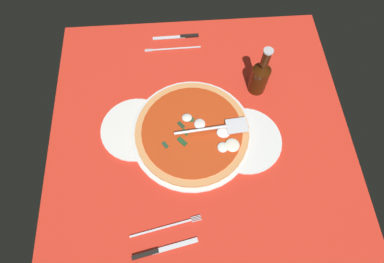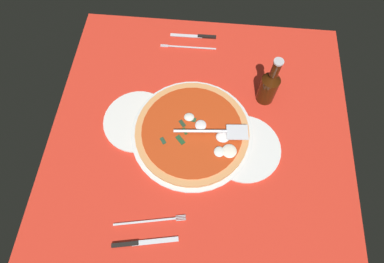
{
  "view_description": "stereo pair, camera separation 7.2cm",
  "coord_description": "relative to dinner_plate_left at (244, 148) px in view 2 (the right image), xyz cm",
  "views": [
    {
      "loc": [
        5.79,
        44.0,
        95.17
      ],
      "look_at": [
        2.74,
        0.13,
        2.1
      ],
      "focal_mm": 28.69,
      "sensor_mm": 36.0,
      "label": 1
    },
    {
      "loc": [
        -1.38,
        43.91,
        95.17
      ],
      "look_at": [
        2.74,
        0.13,
        2.1
      ],
      "focal_mm": 28.69,
      "sensor_mm": 36.0,
      "label": 2
    }
  ],
  "objects": [
    {
      "name": "beer_bottle",
      "position": [
        -6.78,
        -20.41,
        7.53
      ],
      "size": [
        6.3,
        6.3,
        21.19
      ],
      "color": "#381806",
      "rests_on": "ground_plane"
    },
    {
      "name": "dinner_plate_right",
      "position": [
        37.01,
        -6.74,
        0.0
      ],
      "size": [
        23.77,
        23.77,
        1.0
      ],
      "primitive_type": "cylinder",
      "color": "white",
      "rests_on": "ground_plane"
    },
    {
      "name": "place_setting_far",
      "position": [
        28.78,
        29.74,
        -0.15
      ],
      "size": [
        22.03,
        16.37,
        1.4
      ],
      "rotation": [
        0.0,
        0.0,
        3.33
      ],
      "color": "white",
      "rests_on": "ground_plane"
    },
    {
      "name": "place_setting_near",
      "position": [
        21.21,
        -43.67,
        -0.14
      ],
      "size": [
        21.88,
        13.04,
        1.4
      ],
      "rotation": [
        0.0,
        0.0,
        0.01
      ],
      "color": "white",
      "rests_on": "ground_plane"
    },
    {
      "name": "pizza",
      "position": [
        17.58,
        -3.67,
        1.39
      ],
      "size": [
        38.44,
        38.44,
        3.01
      ],
      "color": "#DE9456",
      "rests_on": "pizza_pan"
    },
    {
      "name": "pizza_server",
      "position": [
        10.22,
        -3.43,
        3.88
      ],
      "size": [
        24.62,
        6.05,
        1.0
      ],
      "rotation": [
        0.0,
        0.0,
        3.23
      ],
      "color": "silver",
      "rests_on": "pizza"
    },
    {
      "name": "dinner_plate_left",
      "position": [
        0.0,
        0.0,
        0.0
      ],
      "size": [
        24.19,
        24.19,
        1.0
      ],
      "primitive_type": "cylinder",
      "color": "silver",
      "rests_on": "ground_plane"
    },
    {
      "name": "ground_plane",
      "position": [
        15.11,
        -3.88,
        -1.0
      ],
      "size": [
        102.03,
        102.03,
        0.8
      ],
      "primitive_type": "cube",
      "color": "red"
    },
    {
      "name": "checker_pattern",
      "position": [
        15.11,
        -3.88,
        -0.55
      ],
      "size": [
        102.03,
        102.03,
        0.1
      ],
      "color": "silver",
      "rests_on": "ground_plane"
    },
    {
      "name": "pizza_pan",
      "position": [
        17.85,
        -3.75,
        0.0
      ],
      "size": [
        41.47,
        41.47,
        1.0
      ],
      "primitive_type": "cylinder",
      "color": "silver",
      "rests_on": "ground_plane"
    }
  ]
}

